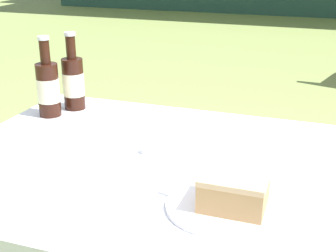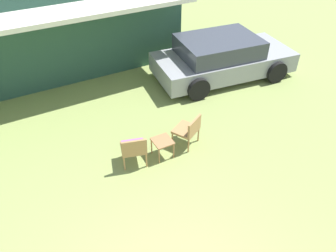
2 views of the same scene
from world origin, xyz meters
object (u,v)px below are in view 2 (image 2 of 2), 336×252
(wicker_chair_cushioned, at_px, (134,148))
(wicker_chair_plain, at_px, (189,129))
(garden_side_table, at_px, (162,143))
(parked_car, at_px, (222,58))

(wicker_chair_cushioned, relative_size, wicker_chair_plain, 1.00)
(wicker_chair_plain, relative_size, garden_side_table, 1.78)
(parked_car, xyz_separation_m, wicker_chair_plain, (-2.59, -2.33, -0.16))
(wicker_chair_plain, bearing_deg, garden_side_table, -24.83)
(parked_car, height_order, garden_side_table, parked_car)
(parked_car, xyz_separation_m, garden_side_table, (-3.30, -2.39, -0.24))
(wicker_chair_cushioned, bearing_deg, parked_car, -133.66)
(wicker_chair_cushioned, bearing_deg, garden_side_table, -169.86)
(parked_car, height_order, wicker_chair_cushioned, parked_car)
(parked_car, distance_m, garden_side_table, 4.08)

